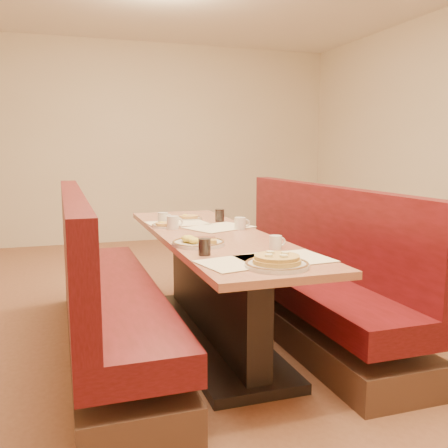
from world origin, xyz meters
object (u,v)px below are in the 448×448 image
object	(u,v)px
coffee_mug_d	(163,218)
soda_tumbler_mid	(220,215)
coffee_mug_a	(276,242)
diner_table	(212,287)
booth_right	(307,280)
eggs_plate	(198,242)
pancake_plate	(277,262)
coffee_mug_c	(241,223)
soda_tumbler_near	(205,247)
booth_left	(103,299)
coffee_mug_b	(173,222)

from	to	relation	value
coffee_mug_d	soda_tumbler_mid	distance (m)	0.44
coffee_mug_a	diner_table	bearing A→B (deg)	100.48
booth_right	eggs_plate	distance (m)	1.09
pancake_plate	coffee_mug_c	size ratio (longest dim) A/B	2.75
diner_table	soda_tumbler_near	world-z (taller)	soda_tumbler_near
diner_table	booth_left	size ratio (longest dim) A/B	1.00
pancake_plate	booth_left	bearing A→B (deg)	125.21
pancake_plate	coffee_mug_a	size ratio (longest dim) A/B	3.05
coffee_mug_c	coffee_mug_d	world-z (taller)	same
coffee_mug_c	booth_right	bearing A→B (deg)	-4.88
soda_tumbler_near	soda_tumbler_mid	size ratio (longest dim) A/B	0.92
booth_right	coffee_mug_b	xyz separation A→B (m)	(-0.94, 0.27, 0.44)
coffee_mug_c	soda_tumbler_near	world-z (taller)	soda_tumbler_near
booth_left	coffee_mug_b	distance (m)	0.73
pancake_plate	soda_tumbler_mid	distance (m)	1.57
pancake_plate	soda_tumbler_mid	size ratio (longest dim) A/B	3.15
diner_table	booth_right	bearing A→B (deg)	0.00
eggs_plate	coffee_mug_a	size ratio (longest dim) A/B	3.09
booth_right	pancake_plate	world-z (taller)	booth_right
booth_right	eggs_plate	bearing A→B (deg)	-157.43
coffee_mug_c	soda_tumbler_near	distance (m)	0.91
coffee_mug_b	soda_tumbler_near	world-z (taller)	same
coffee_mug_b	coffee_mug_c	distance (m)	0.48
pancake_plate	soda_tumbler_near	size ratio (longest dim) A/B	3.42
pancake_plate	booth_right	bearing A→B (deg)	55.37
pancake_plate	coffee_mug_d	distance (m)	1.60
booth_left	coffee_mug_b	world-z (taller)	booth_left
coffee_mug_a	coffee_mug_d	distance (m)	1.24
soda_tumbler_mid	coffee_mug_b	bearing A→B (deg)	-150.17
booth_right	coffee_mug_c	xyz separation A→B (m)	(-0.49, 0.09, 0.43)
coffee_mug_b	booth_left	bearing A→B (deg)	-160.23
booth_right	pancake_plate	distance (m)	1.34
eggs_plate	coffee_mug_c	world-z (taller)	coffee_mug_c
coffee_mug_a	pancake_plate	bearing A→B (deg)	-119.74
booth_left	coffee_mug_b	bearing A→B (deg)	26.74
coffee_mug_a	coffee_mug_c	bearing A→B (deg)	79.68
booth_right	booth_left	bearing A→B (deg)	180.00
coffee_mug_a	soda_tumbler_mid	xyz separation A→B (m)	(0.03, 1.15, 0.01)
coffee_mug_c	eggs_plate	bearing A→B (deg)	-127.07
eggs_plate	soda_tumbler_near	size ratio (longest dim) A/B	3.45
booth_left	booth_right	size ratio (longest dim) A/B	1.00
soda_tumbler_near	coffee_mug_d	bearing A→B (deg)	88.93
coffee_mug_a	soda_tumbler_mid	bearing A→B (deg)	82.28
coffee_mug_a	coffee_mug_b	distance (m)	0.98
booth_right	coffee_mug_d	bearing A→B (deg)	150.75
eggs_plate	coffee_mug_c	bearing A→B (deg)	47.14
booth_right	coffee_mug_a	xyz separation A→B (m)	(-0.54, -0.64, 0.43)
pancake_plate	coffee_mug_a	xyz separation A→B (m)	(0.18, 0.41, 0.02)
coffee_mug_b	diner_table	bearing A→B (deg)	-59.42
coffee_mug_c	coffee_mug_d	distance (m)	0.64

